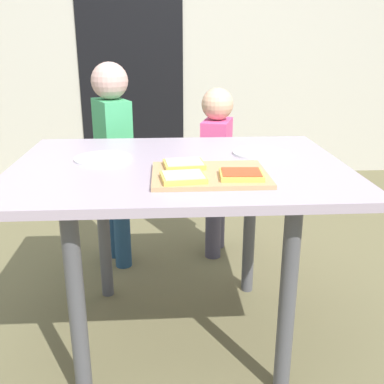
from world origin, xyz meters
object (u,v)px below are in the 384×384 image
Objects in this scene: pizza_slice_near_right at (241,174)px; plate_white_left at (103,158)px; child_left at (114,150)px; dining_table at (179,188)px; child_right at (216,162)px; cutting_board at (210,175)px; pizza_slice_far_left at (184,164)px; plate_white_right at (260,153)px; pizza_slice_near_left at (183,177)px.

plate_white_left is (-0.49, 0.31, -0.02)m from pizza_slice_near_right.
child_left is at bearing 92.83° from plate_white_left.
pizza_slice_near_right is 0.13× the size of child_left.
child_right is (0.24, 0.80, -0.12)m from dining_table.
dining_table is 3.19× the size of cutting_board.
dining_table is 0.78m from child_left.
child_left reaches higher than dining_table.
child_left reaches higher than pizza_slice_far_left.
plate_white_left is (-0.29, 0.07, 0.10)m from dining_table.
pizza_slice_far_left is at bearing -103.82° from child_right.
cutting_board is 2.58× the size of pizza_slice_far_left.
dining_table is 0.16m from pizza_slice_far_left.
pizza_slice_near_right is at bearing -37.52° from pizza_slice_far_left.
pizza_slice_far_left is at bearing -81.43° from dining_table.
dining_table is 0.23m from cutting_board.
child_right is at bearing 98.41° from plate_white_right.
child_right is (0.22, 0.90, -0.24)m from pizza_slice_far_left.
cutting_board is at bearing 40.30° from pizza_slice_near_left.
child_right is at bearing 76.18° from pizza_slice_far_left.
cutting_board reaches higher than plate_white_left.
pizza_slice_far_left is at bearing 136.77° from cutting_board.
cutting_board is 0.41× the size of child_right.
pizza_slice_far_left is at bearing 142.48° from pizza_slice_near_right.
pizza_slice_near_right is 0.39m from plate_white_right.
pizza_slice_near_left is at bearing -48.03° from plate_white_left.
cutting_board is at bearing -32.78° from plate_white_left.
cutting_board is 0.36× the size of child_left.
pizza_slice_near_right reaches higher than dining_table.
pizza_slice_far_left reaches higher than plate_white_right.
pizza_slice_near_left is 0.69× the size of plate_white_right.
pizza_slice_far_left is at bearing -67.28° from child_left.
pizza_slice_far_left reaches higher than plate_white_left.
dining_table is 0.32m from plate_white_left.
plate_white_left is at bearing 165.80° from dining_table.
cutting_board is (0.10, -0.18, 0.10)m from dining_table.
pizza_slice_near_right reaches higher than plate_white_left.
pizza_slice_far_left is 0.23m from pizza_slice_near_right.
plate_white_left is 0.20× the size of child_left.
cutting_board is 0.99m from child_left.
cutting_board is at bearing -97.98° from child_right.
child_right reaches higher than pizza_slice_near_left.
dining_table is at bearing 98.57° from pizza_slice_far_left.
child_left is at bearing -171.26° from child_right.
child_left is at bearing 115.45° from cutting_board.
pizza_slice_near_left reaches higher than dining_table.
pizza_slice_near_left is (0.01, -0.26, 0.12)m from dining_table.
pizza_slice_near_right is 0.66× the size of plate_white_left.
dining_table is at bearing 129.48° from pizza_slice_near_right.
cutting_board is 0.39m from plate_white_right.
dining_table is 5.65× the size of plate_white_right.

